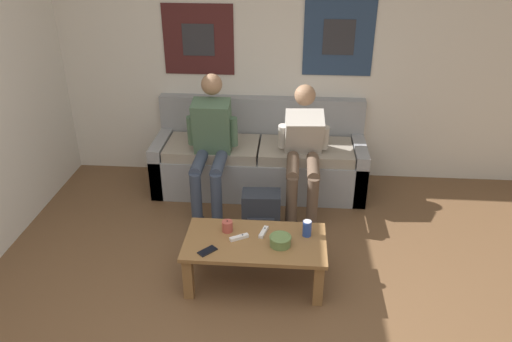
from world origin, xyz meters
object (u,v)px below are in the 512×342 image
Objects in this scene: backpack at (261,213)px; drink_can_blue at (307,228)px; pillar_candle at (227,226)px; cell_phone at (207,251)px; person_seated_teen at (303,147)px; game_controller_near_right at (239,237)px; person_seated_adult at (211,141)px; game_controller_near_left at (264,232)px; couch at (260,160)px; coffee_table at (255,248)px; ceramic_bowl at (280,240)px.

backpack is 0.74m from drink_can_blue.
cell_phone is (-0.11, -0.27, -0.04)m from pillar_candle.
drink_can_blue reaches higher than backpack.
pillar_candle is at bearing -118.98° from person_seated_teen.
backpack is at bearing 79.99° from game_controller_near_right.
person_seated_adult is 1.35m from drink_can_blue.
game_controller_near_left is (0.27, -0.01, -0.03)m from pillar_candle.
couch is at bearing 95.05° from backpack.
cell_phone is at bearing -146.01° from game_controller_near_left.
ceramic_bowl is (0.18, -0.04, 0.11)m from coffee_table.
couch is at bearing 92.79° from coffee_table.
cell_phone reaches higher than backpack.
cell_phone is (-0.32, -0.16, 0.07)m from coffee_table.
coffee_table is (0.07, -1.49, 0.01)m from couch.
ceramic_bowl reaches higher than coffee_table.
person_seated_teen is at bearing 52.08° from backpack.
drink_can_blue reaches higher than pillar_candle.
ceramic_bowl is at bearing -75.54° from backpack.
person_seated_teen is 1.10m from game_controller_near_left.
ceramic_bowl is at bearing -13.12° from coffee_table.
drink_can_blue is at bearing 14.08° from coffee_table.
backpack is 2.33× the size of ceramic_bowl.
game_controller_near_right is 0.27m from cell_phone.
ceramic_bowl reaches higher than game_controller_near_right.
person_seated_teen reaches higher than coffee_table.
game_controller_near_left is 0.19m from game_controller_near_right.
backpack is 2.53× the size of game_controller_near_left.
cell_phone is at bearing -98.70° from couch.
pillar_candle is 0.68× the size of game_controller_near_right.
couch is at bearing 84.04° from pillar_candle.
person_seated_teen reaches higher than drink_can_blue.
coffee_table is at bearing -107.19° from person_seated_teen.
game_controller_near_left is at bearing -84.40° from backpack.
person_seated_teen is at bearing 82.04° from ceramic_bowl.
person_seated_teen reaches higher than game_controller_near_left.
pillar_candle reaches higher than game_controller_near_left.
backpack is at bearing 69.34° from pillar_candle.
pillar_candle reaches higher than coffee_table.
coffee_table is 0.41m from drink_can_blue.
person_seated_adult reaches higher than couch.
person_seated_adult is 1.18m from game_controller_near_left.
game_controller_near_left is at bearing 33.99° from cell_phone.
ceramic_bowl is 0.24m from drink_can_blue.
drink_can_blue is 0.84× the size of game_controller_near_left.
coffee_table is 7.18× the size of cell_phone.
backpack is at bearing 68.91° from cell_phone.
couch is 1.48m from game_controller_near_right.
game_controller_near_left is 0.46m from cell_phone.
person_seated_adult reaches higher than person_seated_teen.
drink_can_blue is (0.19, 0.14, 0.02)m from ceramic_bowl.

